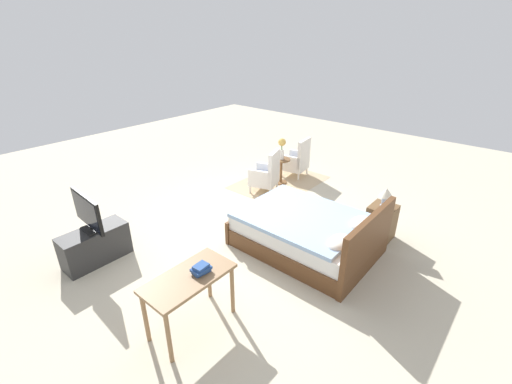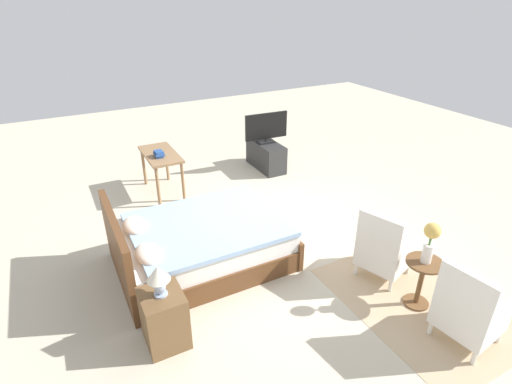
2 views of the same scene
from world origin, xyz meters
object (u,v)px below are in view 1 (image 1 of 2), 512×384
object	(u,v)px
nightstand	(381,222)
table_lamp	(386,195)
vanity_desk	(189,284)
bed	(308,233)
armchair_by_window_left	(297,161)
tv_stand	(95,246)
side_table	(281,168)
tv_flatscreen	(87,212)
armchair_by_window_right	(266,175)
book_stack	(201,269)
flower_vase	(282,146)

from	to	relation	value
nightstand	table_lamp	xyz separation A→B (m)	(0.00, 0.00, 0.51)
nightstand	vanity_desk	size ratio (longest dim) A/B	0.58
bed	armchair_by_window_left	distance (m)	3.08
bed	tv_stand	size ratio (longest dim) A/B	2.19
side_table	tv_flatscreen	world-z (taller)	tv_flatscreen
tv_flatscreen	vanity_desk	world-z (taller)	tv_flatscreen
armchair_by_window_right	nightstand	bearing A→B (deg)	85.17
armchair_by_window_left	tv_stand	xyz separation A→B (m)	(4.78, -0.40, -0.12)
armchair_by_window_left	nightstand	world-z (taller)	armchair_by_window_left
armchair_by_window_left	book_stack	bearing A→B (deg)	21.22
armchair_by_window_left	flower_vase	size ratio (longest dim) A/B	1.93
armchair_by_window_left	table_lamp	world-z (taller)	table_lamp
side_table	nightstand	xyz separation A→B (m)	(0.79, 2.66, -0.06)
side_table	book_stack	xyz separation A→B (m)	(3.94, 1.79, 0.41)
nightstand	tv_flatscreen	world-z (taller)	tv_flatscreen
nightstand	table_lamp	bearing A→B (deg)	90.00
tv_stand	book_stack	xyz separation A→B (m)	(-0.25, 2.16, 0.51)
armchair_by_window_right	book_stack	world-z (taller)	armchair_by_window_right
tv_flatscreen	vanity_desk	size ratio (longest dim) A/B	0.83
bed	book_stack	xyz separation A→B (m)	(2.09, -0.12, 0.48)
armchair_by_window_right	table_lamp	xyz separation A→B (m)	(0.22, 2.63, 0.43)
side_table	nightstand	distance (m)	2.77
armchair_by_window_left	nightstand	xyz separation A→B (m)	(1.38, 2.63, -0.08)
nightstand	book_stack	xyz separation A→B (m)	(3.15, -0.87, 0.48)
table_lamp	vanity_desk	world-z (taller)	table_lamp
vanity_desk	table_lamp	bearing A→B (deg)	164.27
armchair_by_window_right	nightstand	world-z (taller)	armchair_by_window_right
vanity_desk	book_stack	xyz separation A→B (m)	(-0.14, 0.06, 0.16)
table_lamp	tv_stand	world-z (taller)	table_lamp
flower_vase	book_stack	xyz separation A→B (m)	(3.94, 1.79, -0.10)
armchair_by_window_left	armchair_by_window_right	world-z (taller)	same
tv_stand	armchair_by_window_right	bearing A→B (deg)	173.78
tv_stand	book_stack	world-z (taller)	book_stack
armchair_by_window_right	table_lamp	bearing A→B (deg)	85.17
flower_vase	table_lamp	xyz separation A→B (m)	(0.79, 2.66, -0.06)
side_table	flower_vase	distance (m)	0.51
armchair_by_window_left	table_lamp	size ratio (longest dim) A/B	2.79
armchair_by_window_left	nightstand	bearing A→B (deg)	62.31
flower_vase	tv_stand	size ratio (longest dim) A/B	0.50
bed	flower_vase	distance (m)	2.71
armchair_by_window_left	tv_flatscreen	world-z (taller)	tv_flatscreen
tv_stand	tv_flatscreen	bearing A→B (deg)	-3.32
bed	table_lamp	distance (m)	1.40
tv_flatscreen	vanity_desk	distance (m)	2.11
flower_vase	tv_flatscreen	world-z (taller)	tv_flatscreen
book_stack	flower_vase	bearing A→B (deg)	-155.59
nightstand	table_lamp	world-z (taller)	table_lamp
book_stack	side_table	bearing A→B (deg)	-155.59
flower_vase	armchair_by_window_left	bearing A→B (deg)	177.32
tv_stand	tv_flatscreen	world-z (taller)	tv_flatscreen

